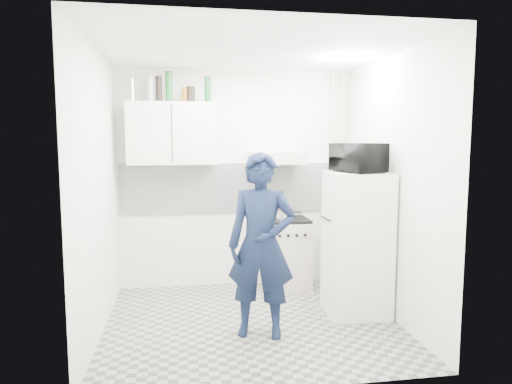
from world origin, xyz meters
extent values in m
plane|color=gray|center=(0.00, 0.00, 0.00)|extent=(2.80, 2.80, 0.00)
plane|color=white|center=(0.00, 0.00, 2.60)|extent=(2.80, 2.80, 0.00)
plane|color=white|center=(0.00, 1.25, 1.30)|extent=(2.80, 0.00, 2.80)
plane|color=white|center=(-1.40, 0.00, 1.30)|extent=(0.00, 2.60, 2.60)
plane|color=white|center=(1.40, 0.00, 1.30)|extent=(0.00, 2.60, 2.60)
imported|color=black|center=(0.05, -0.29, 0.83)|extent=(0.70, 0.55, 1.67)
cube|color=beige|center=(0.59, 1.00, 0.41)|extent=(0.51, 0.51, 0.82)
cube|color=white|center=(1.10, 0.10, 0.73)|extent=(0.65, 0.65, 1.45)
cube|color=black|center=(0.59, 1.00, 0.83)|extent=(0.49, 0.49, 0.03)
cylinder|color=silver|center=(0.52, 0.96, 0.89)|extent=(0.17, 0.17, 0.09)
imported|color=black|center=(1.10, 0.10, 1.60)|extent=(0.61, 0.49, 0.29)
cylinder|color=silver|center=(-1.18, 1.07, 2.33)|extent=(0.06, 0.06, 0.26)
cylinder|color=#B2B7BC|center=(-0.98, 1.07, 2.34)|extent=(0.07, 0.07, 0.28)
cylinder|color=black|center=(-0.89, 1.07, 2.34)|extent=(0.07, 0.07, 0.29)
cylinder|color=#144C1E|center=(-0.78, 1.07, 2.37)|extent=(0.08, 0.08, 0.34)
cylinder|color=brown|center=(-0.60, 1.07, 2.29)|extent=(0.07, 0.07, 0.17)
cylinder|color=black|center=(-0.53, 1.07, 2.29)|extent=(0.09, 0.09, 0.18)
cylinder|color=#144C1E|center=(-0.34, 1.07, 2.35)|extent=(0.07, 0.07, 0.30)
cube|color=white|center=(-0.75, 1.07, 1.85)|extent=(1.00, 0.35, 0.70)
cube|color=beige|center=(0.45, 1.00, 1.57)|extent=(0.60, 0.50, 0.14)
cube|color=white|center=(0.00, 1.24, 1.20)|extent=(2.74, 0.03, 0.60)
cylinder|color=beige|center=(1.30, 1.17, 1.30)|extent=(0.05, 0.05, 2.60)
cylinder|color=beige|center=(1.18, 1.17, 1.30)|extent=(0.04, 0.04, 2.60)
cylinder|color=white|center=(1.00, 0.20, 2.57)|extent=(0.10, 0.10, 0.02)
camera|label=1|loc=(-0.64, -4.25, 1.76)|focal=32.00mm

